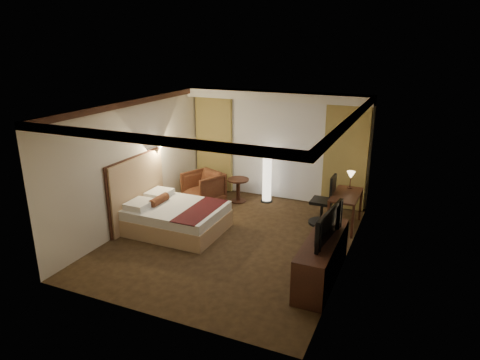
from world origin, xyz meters
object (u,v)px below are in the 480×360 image
at_px(bed, 177,218).
at_px(office_chair, 322,199).
at_px(armchair, 203,186).
at_px(dresser, 322,259).
at_px(floor_lamp, 267,175).
at_px(desk, 345,210).
at_px(side_table, 238,190).
at_px(television, 323,219).

height_order(bed, office_chair, office_chair).
relative_size(armchair, dresser, 0.43).
relative_size(floor_lamp, desk, 1.24).
relative_size(side_table, television, 0.50).
bearing_deg(floor_lamp, office_chair, -26.93).
xyz_separation_m(armchair, desk, (3.48, -0.08, -0.05)).
bearing_deg(armchair, desk, 22.26).
height_order(bed, dresser, dresser).
bearing_deg(desk, television, -89.50).
height_order(office_chair, television, television).
relative_size(side_table, desk, 0.52).
xyz_separation_m(dresser, television, (-0.03, 0.00, 0.72)).
bearing_deg(desk, floor_lamp, 160.08).
bearing_deg(office_chair, television, -76.95).
distance_m(armchair, television, 4.29).
xyz_separation_m(armchair, dresser, (3.53, -2.39, -0.04)).
bearing_deg(dresser, desk, 91.24).
distance_m(armchair, floor_lamp, 1.60).
xyz_separation_m(side_table, office_chair, (2.22, -0.51, 0.27)).
xyz_separation_m(side_table, television, (2.73, -2.77, 0.80)).
xyz_separation_m(floor_lamp, television, (2.08, -3.05, 0.39)).
bearing_deg(television, desk, 6.55).
relative_size(floor_lamp, dresser, 0.72).
bearing_deg(desk, side_table, 170.33).
height_order(armchair, office_chair, office_chair).
height_order(armchair, side_table, armchair).
distance_m(bed, office_chair, 3.14).
bearing_deg(desk, dresser, -88.76).
distance_m(desk, dresser, 2.31).
distance_m(side_table, television, 3.97).
relative_size(bed, floor_lamp, 1.36).
height_order(side_table, dresser, dresser).
bearing_deg(armchair, side_table, 49.66).
bearing_deg(side_table, television, -45.41).
relative_size(side_table, office_chair, 0.52).
height_order(bed, floor_lamp, floor_lamp).
distance_m(dresser, television, 0.72).
distance_m(side_table, dresser, 3.91).
relative_size(armchair, desk, 0.75).
bearing_deg(side_table, desk, -9.67).
xyz_separation_m(office_chair, television, (0.51, -2.26, 0.52)).
distance_m(bed, desk, 3.58).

